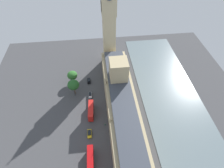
# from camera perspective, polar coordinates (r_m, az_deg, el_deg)

# --- Properties ---
(ground_plane) EXTENTS (142.34, 142.34, 0.00)m
(ground_plane) POSITION_cam_1_polar(r_m,az_deg,el_deg) (95.03, 1.61, -9.42)
(ground_plane) COLOR #424244
(river_thames) EXTENTS (31.76, 128.11, 0.25)m
(river_thames) POSITION_cam_1_polar(r_m,az_deg,el_deg) (102.34, 19.02, -7.29)
(river_thames) COLOR slate
(river_thames) RESTS_ON ground
(parliament_building) EXTENTS (14.06, 72.34, 23.98)m
(parliament_building) POSITION_cam_1_polar(r_m,az_deg,el_deg) (90.19, 2.84, -5.88)
(parliament_building) COLOR tan
(parliament_building) RESTS_ON ground
(clock_tower) EXTENTS (8.08, 8.08, 55.51)m
(clock_tower) POSITION_cam_1_polar(r_m,az_deg,el_deg) (107.38, -0.97, 18.78)
(clock_tower) COLOR #CCBA8E
(clock_tower) RESTS_ON ground
(car_black_kerbside) EXTENTS (1.95, 4.43, 1.74)m
(car_black_kerbside) POSITION_cam_1_polar(r_m,az_deg,el_deg) (110.00, -7.17, 1.04)
(car_black_kerbside) COLOR black
(car_black_kerbside) RESTS_ON ground
(car_white_under_trees) EXTENTS (1.93, 4.05, 1.74)m
(car_white_under_trees) POSITION_cam_1_polar(r_m,az_deg,el_deg) (102.47, -6.77, -3.34)
(car_white_under_trees) COLOR silver
(car_white_under_trees) RESTS_ON ground
(double_decker_bus_far_end) EXTENTS (3.15, 10.63, 4.75)m
(double_decker_bus_far_end) POSITION_cam_1_polar(r_m,az_deg,el_deg) (93.79, -6.53, -8.14)
(double_decker_bus_far_end) COLOR red
(double_decker_bus_far_end) RESTS_ON ground
(car_yellow_cab_trailing) EXTENTS (1.99, 4.36, 1.74)m
(car_yellow_cab_trailing) POSITION_cam_1_polar(r_m,az_deg,el_deg) (89.10, -6.98, -14.95)
(car_yellow_cab_trailing) COLOR gold
(car_yellow_cab_trailing) RESTS_ON ground
(double_decker_bus_leading) EXTENTS (2.83, 10.55, 4.75)m
(double_decker_bus_leading) POSITION_cam_1_polar(r_m,az_deg,el_deg) (82.09, -6.68, -22.10)
(double_decker_bus_leading) COLOR #B20C0F
(double_decker_bus_leading) RESTS_ON ground
(pedestrian_near_tower) EXTENTS (0.60, 0.50, 1.58)m
(pedestrian_near_tower) POSITION_cam_1_polar(r_m,az_deg,el_deg) (91.15, -2.20, -12.37)
(pedestrian_near_tower) COLOR #336B60
(pedestrian_near_tower) RESTS_ON ground
(plane_tree_corner) EXTENTS (5.70, 5.70, 8.40)m
(plane_tree_corner) POSITION_cam_1_polar(r_m,az_deg,el_deg) (107.51, -12.19, 2.65)
(plane_tree_corner) COLOR brown
(plane_tree_corner) RESTS_ON ground
(plane_tree_midblock) EXTENTS (6.27, 6.27, 9.69)m
(plane_tree_midblock) POSITION_cam_1_polar(r_m,az_deg,el_deg) (100.52, -11.88, -0.27)
(plane_tree_midblock) COLOR brown
(plane_tree_midblock) RESTS_ON ground
(street_lamp_slot_11) EXTENTS (0.56, 0.56, 6.37)m
(street_lamp_slot_11) POSITION_cam_1_polar(r_m,az_deg,el_deg) (101.28, -11.62, -1.90)
(street_lamp_slot_11) COLOR black
(street_lamp_slot_11) RESTS_ON ground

